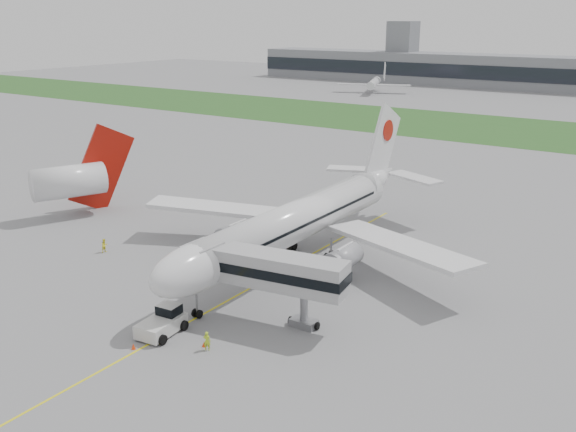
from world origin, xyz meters
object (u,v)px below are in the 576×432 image
Objects in this scene: jet_bridge at (261,269)px; ground_crew_near at (207,341)px; airliner at (301,218)px; neighbor_aircraft at (74,180)px; pushback_tug at (163,321)px.

jet_bridge is 9.11m from ground_crew_near.
airliner reaches higher than neighbor_aircraft.
ground_crew_near is (5.93, -0.29, -0.24)m from pushback_tug.
pushback_tug is 0.30× the size of neighbor_aircraft.
airliner is 40.17m from neighbor_aircraft.
neighbor_aircraft is (-40.03, -3.39, 0.11)m from airliner.
jet_bridge reaches higher than ground_crew_near.
ground_crew_near is at bearing -1.50° from neighbor_aircraft.
ground_crew_near is (5.37, -24.48, -4.71)m from airliner.
airliner is 25.50m from ground_crew_near.
pushback_tug reaches higher than ground_crew_near.
jet_bridge is (6.08, -16.77, 0.08)m from airliner.
ground_crew_near is 50.29m from neighbor_aircraft.
neighbor_aircraft is (-39.48, 20.80, 4.59)m from pushback_tug.
ground_crew_near is at bearing -8.69° from pushback_tug.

